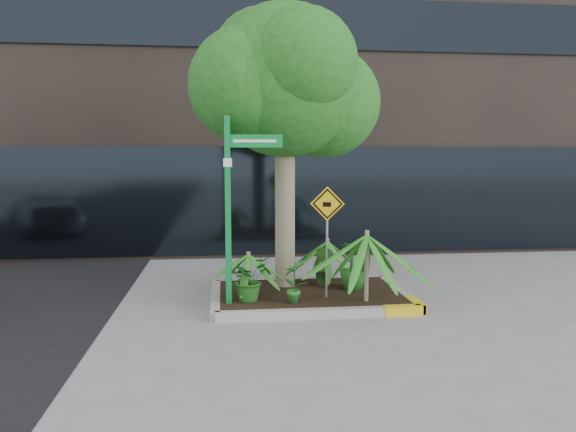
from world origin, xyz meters
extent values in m
plane|color=gray|center=(0.00, 0.00, 0.00)|extent=(80.00, 80.00, 0.00)
cube|color=#9E9E99|center=(0.20, 1.40, 0.07)|extent=(3.20, 0.15, 0.15)
cube|color=#9E9E99|center=(0.20, -0.80, 0.07)|extent=(3.20, 0.15, 0.15)
cube|color=#9E9E99|center=(-1.40, 0.30, 0.07)|extent=(0.15, 2.20, 0.15)
cube|color=#9E9E99|center=(1.80, 0.30, 0.07)|extent=(0.15, 2.20, 0.15)
cube|color=yellow|center=(1.50, -0.80, 0.07)|extent=(0.60, 0.17, 0.15)
cube|color=black|center=(0.20, 0.30, 0.12)|extent=(3.05, 2.05, 0.06)
cylinder|color=gray|center=(-0.16, 0.84, 1.66)|extent=(0.35, 0.35, 3.33)
cylinder|color=gray|center=(-0.05, 0.84, 2.88)|extent=(0.63, 0.18, 1.08)
sphere|color=#1E5618|center=(-0.16, 0.84, 3.77)|extent=(2.66, 2.66, 2.66)
sphere|color=#1E5618|center=(0.62, 1.17, 3.44)|extent=(2.00, 2.00, 2.00)
sphere|color=#1E5618|center=(-0.82, 0.62, 3.66)|extent=(2.00, 2.00, 2.00)
sphere|color=#1E5618|center=(0.06, 0.18, 3.99)|extent=(1.77, 1.77, 1.77)
sphere|color=#1E5618|center=(-0.49, 1.40, 4.22)|extent=(1.89, 1.89, 1.89)
cylinder|color=gray|center=(1.01, -0.42, 0.72)|extent=(0.07, 0.07, 1.15)
cylinder|color=gray|center=(-0.84, 0.25, 0.51)|extent=(0.07, 0.07, 0.72)
cylinder|color=gray|center=(0.66, 1.09, 0.55)|extent=(0.07, 0.07, 0.81)
imported|color=#1E5A19|center=(-0.86, -0.17, 0.50)|extent=(0.90, 0.90, 0.71)
imported|color=#205F1C|center=(0.99, 0.40, 0.57)|extent=(0.66, 0.66, 0.84)
imported|color=#277725|center=(-0.15, -0.39, 0.50)|extent=(0.52, 0.52, 0.70)
imported|color=#2D631C|center=(0.55, 0.79, 0.51)|extent=(0.54, 0.54, 0.71)
cube|color=#0B8335|center=(-1.18, -0.30, 1.54)|extent=(0.10, 0.10, 3.09)
cube|color=#0B8335|center=(-0.76, -0.34, 2.70)|extent=(0.86, 0.10, 0.20)
cube|color=#0B8335|center=(-1.14, 0.12, 2.92)|extent=(0.10, 0.86, 0.20)
cube|color=white|center=(-0.76, -0.35, 2.70)|extent=(0.66, 0.06, 0.04)
cube|color=white|center=(-1.16, 0.12, 2.92)|extent=(0.06, 0.66, 0.04)
cube|color=white|center=(-1.18, -0.35, 2.37)|extent=(0.13, 0.02, 0.13)
cylinder|color=slate|center=(0.43, -0.08, 0.99)|extent=(0.07, 0.14, 1.68)
cube|color=yellow|center=(0.43, -0.10, 1.70)|extent=(0.54, 0.18, 0.56)
cube|color=black|center=(0.43, -0.11, 1.70)|extent=(0.48, 0.15, 0.50)
cube|color=yellow|center=(0.43, -0.11, 1.70)|extent=(0.41, 0.12, 0.43)
cube|color=black|center=(0.42, -0.11, 1.69)|extent=(0.13, 0.04, 0.08)
camera|label=1|loc=(-1.27, -9.04, 2.46)|focal=35.00mm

